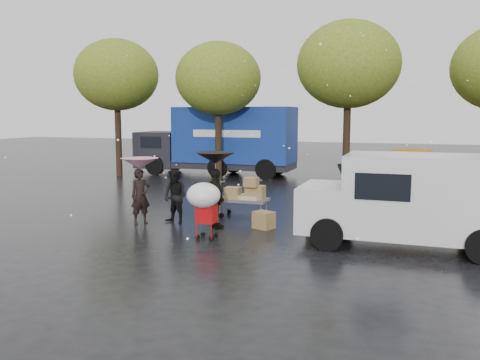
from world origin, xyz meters
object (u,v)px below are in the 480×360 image
(vendor_cart, at_px, (246,194))
(yellow_taxi, at_px, (421,164))
(shopping_cart, at_px, (204,198))
(person_pink, at_px, (141,196))
(person_black, at_px, (216,199))
(blue_truck, at_px, (220,141))
(white_van, at_px, (412,199))

(vendor_cart, xyz_separation_m, yellow_taxi, (5.03, 10.48, 0.11))
(shopping_cart, height_order, yellow_taxi, yellow_taxi)
(person_pink, xyz_separation_m, vendor_cart, (2.59, 1.78, -0.07))
(person_black, bearing_deg, yellow_taxi, -69.68)
(shopping_cart, bearing_deg, yellow_taxi, 69.20)
(vendor_cart, bearing_deg, blue_truck, 115.70)
(person_black, distance_m, blue_truck, 12.54)
(person_black, distance_m, yellow_taxi, 13.24)
(person_black, relative_size, blue_truck, 0.20)
(person_pink, relative_size, yellow_taxi, 0.32)
(person_pink, distance_m, white_van, 7.40)
(person_pink, height_order, blue_truck, blue_truck)
(person_pink, relative_size, blue_truck, 0.19)
(blue_truck, bearing_deg, white_van, -51.20)
(person_black, height_order, vendor_cart, person_black)
(yellow_taxi, bearing_deg, shopping_cart, 150.13)
(white_van, bearing_deg, vendor_cart, 157.99)
(shopping_cart, xyz_separation_m, yellow_taxi, (5.11, 13.46, -0.22))
(white_van, bearing_deg, person_black, 176.53)
(vendor_cart, height_order, yellow_taxi, yellow_taxi)
(person_black, height_order, shopping_cart, person_black)
(person_pink, relative_size, shopping_cart, 1.09)
(vendor_cart, height_order, shopping_cart, shopping_cart)
(person_black, relative_size, yellow_taxi, 0.34)
(shopping_cart, bearing_deg, blue_truck, 110.05)
(person_pink, xyz_separation_m, white_van, (7.39, -0.16, 0.36))
(person_pink, bearing_deg, blue_truck, 47.96)
(person_pink, distance_m, yellow_taxi, 14.44)
(vendor_cart, distance_m, white_van, 5.19)
(person_pink, relative_size, vendor_cart, 1.05)
(person_pink, distance_m, vendor_cart, 3.15)
(vendor_cart, distance_m, shopping_cart, 3.00)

